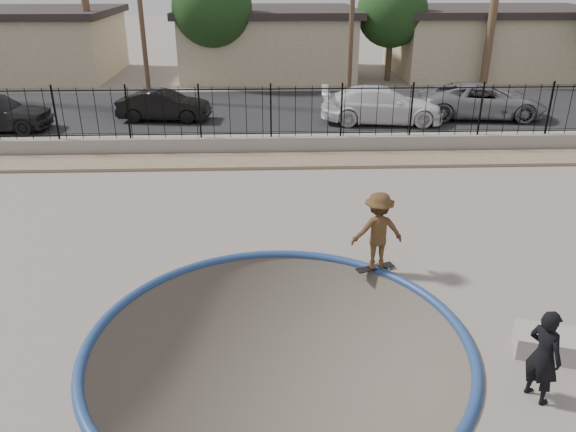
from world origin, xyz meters
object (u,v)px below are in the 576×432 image
(videographer, at_px, (544,356))
(car_d, at_px, (482,100))
(skateboard, at_px, (375,268))
(concrete_ledge, at_px, (564,346))
(car_b, at_px, (164,106))
(car_c, at_px, (382,105))
(skater, at_px, (377,235))

(videographer, height_order, car_d, videographer)
(skateboard, xyz_separation_m, videographer, (1.79, -4.10, 0.74))
(concrete_ledge, bearing_deg, car_d, 75.06)
(car_b, relative_size, car_c, 0.76)
(car_b, bearing_deg, car_d, -85.09)
(car_b, distance_m, car_c, 9.36)
(concrete_ledge, bearing_deg, skater, 131.26)
(skater, bearing_deg, concrete_ledge, 124.98)
(skater, distance_m, car_d, 15.18)
(car_d, bearing_deg, concrete_ledge, 170.71)
(skateboard, distance_m, car_b, 15.03)
(skater, height_order, car_c, skater)
(skateboard, height_order, concrete_ledge, concrete_ledge)
(skateboard, height_order, car_c, car_c)
(skater, height_order, skateboard, skater)
(car_c, distance_m, car_d, 4.63)
(skater, relative_size, skateboard, 1.92)
(skateboard, xyz_separation_m, car_b, (-6.79, 13.40, 0.62))
(skater, relative_size, car_c, 0.34)
(car_b, distance_m, car_d, 13.91)
(car_c, bearing_deg, concrete_ledge, -174.61)
(car_b, bearing_deg, car_c, -89.49)
(car_b, bearing_deg, videographer, -148.98)
(skateboard, relative_size, concrete_ledge, 0.57)
(skater, relative_size, concrete_ledge, 1.10)
(car_c, bearing_deg, skateboard, 173.41)
(videographer, relative_size, car_b, 0.41)
(skater, xyz_separation_m, car_c, (2.55, 12.68, -0.09))
(skater, bearing_deg, car_b, -69.42)
(car_b, bearing_deg, skater, -148.23)
(car_b, bearing_deg, concrete_ledge, -145.14)
(skateboard, xyz_separation_m, concrete_ledge, (2.72, -3.10, 0.14))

